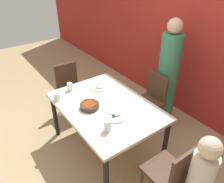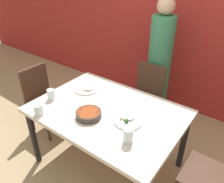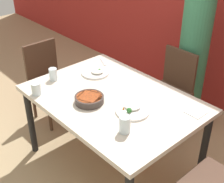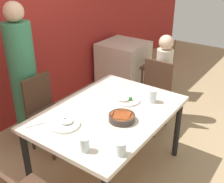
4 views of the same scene
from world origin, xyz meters
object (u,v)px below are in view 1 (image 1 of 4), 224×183
object	(u,v)px
person_adult	(167,76)
plate_rice_adult	(99,87)
chair_child_spot	(171,173)
bowl_curry	(90,106)
glass_water_tall	(70,87)
chair_adult_spot	(150,99)

from	to	relation	value
person_adult	plate_rice_adult	size ratio (longest dim) A/B	6.29
chair_child_spot	bowl_curry	bearing A→B (deg)	-76.57
glass_water_tall	person_adult	bearing A→B (deg)	68.35
chair_child_spot	glass_water_tall	distance (m)	1.68
person_adult	plate_rice_adult	bearing A→B (deg)	-110.46
chair_adult_spot	person_adult	distance (m)	0.44
chair_child_spot	plate_rice_adult	xyz separation A→B (m)	(-1.46, 0.09, 0.27)
chair_adult_spot	person_adult	bearing A→B (deg)	90.00
plate_rice_adult	glass_water_tall	size ratio (longest dim) A/B	2.32
chair_adult_spot	chair_child_spot	world-z (taller)	same
person_adult	plate_rice_adult	distance (m)	1.08
bowl_curry	plate_rice_adult	xyz separation A→B (m)	(-0.34, 0.35, -0.02)
person_adult	chair_child_spot	bearing A→B (deg)	-45.30
chair_adult_spot	plate_rice_adult	xyz separation A→B (m)	(-0.38, -0.68, 0.27)
chair_adult_spot	person_adult	size ratio (longest dim) A/B	0.53
chair_child_spot	person_adult	size ratio (longest dim) A/B	0.53
chair_adult_spot	chair_child_spot	bearing A→B (deg)	-35.31
person_adult	glass_water_tall	bearing A→B (deg)	-111.65
bowl_curry	glass_water_tall	xyz separation A→B (m)	(-0.51, -0.01, 0.03)
chair_child_spot	person_adult	bearing A→B (deg)	-135.30
chair_adult_spot	plate_rice_adult	size ratio (longest dim) A/B	3.33
bowl_curry	plate_rice_adult	world-z (taller)	bowl_curry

